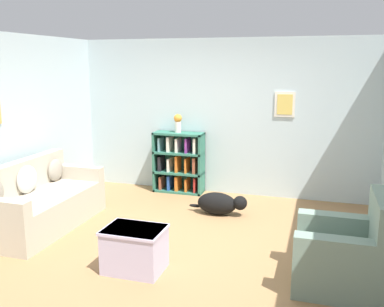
# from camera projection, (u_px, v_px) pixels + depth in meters

# --- Properties ---
(ground_plane) EXTENTS (14.00, 14.00, 0.00)m
(ground_plane) POSITION_uv_depth(u_px,v_px,m) (183.00, 242.00, 5.36)
(ground_plane) COLOR #997047
(wall_back) EXTENTS (5.60, 0.13, 2.60)m
(wall_back) POSITION_uv_depth(u_px,v_px,m) (224.00, 117.00, 7.19)
(wall_back) COLOR silver
(wall_back) RESTS_ON ground_plane
(wall_left) EXTENTS (0.13, 5.00, 2.60)m
(wall_left) POSITION_uv_depth(u_px,v_px,m) (5.00, 130.00, 5.82)
(wall_left) COLOR silver
(wall_left) RESTS_ON ground_plane
(couch) EXTENTS (0.86, 1.85, 0.89)m
(couch) POSITION_uv_depth(u_px,v_px,m) (39.00, 203.00, 5.79)
(couch) COLOR #B7AD99
(couch) RESTS_ON ground_plane
(bookshelf) EXTENTS (0.85, 0.33, 1.04)m
(bookshelf) POSITION_uv_depth(u_px,v_px,m) (179.00, 163.00, 7.36)
(bookshelf) COLOR #2D6B56
(bookshelf) RESTS_ON ground_plane
(recliner_chair) EXTENTS (0.89, 0.85, 0.97)m
(recliner_chair) POSITION_uv_depth(u_px,v_px,m) (348.00, 254.00, 4.22)
(recliner_chair) COLOR gray
(recliner_chair) RESTS_ON ground_plane
(coffee_table) EXTENTS (0.64, 0.48, 0.48)m
(coffee_table) POSITION_uv_depth(u_px,v_px,m) (135.00, 248.00, 4.57)
(coffee_table) COLOR #BCB2D1
(coffee_table) RESTS_ON ground_plane
(dog) EXTENTS (0.89, 0.30, 0.33)m
(dog) POSITION_uv_depth(u_px,v_px,m) (220.00, 203.00, 6.29)
(dog) COLOR black
(dog) RESTS_ON ground_plane
(vase) EXTENTS (0.14, 0.14, 0.31)m
(vase) POSITION_uv_depth(u_px,v_px,m) (178.00, 122.00, 7.20)
(vase) COLOR silver
(vase) RESTS_ON bookshelf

